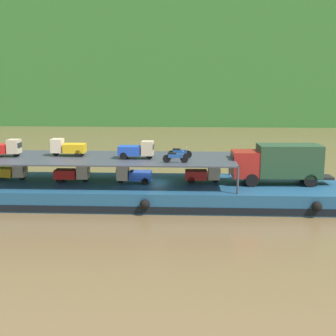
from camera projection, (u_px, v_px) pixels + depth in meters
The scene contains 14 objects.
ground_plane at pixel (150, 201), 36.40m from camera, with size 400.00×400.00×0.00m, color brown.
hillside_far_bank at pixel (177, 13), 101.47m from camera, with size 120.61×28.41×42.66m.
cargo_barge at pixel (150, 192), 36.23m from camera, with size 30.14×8.21×1.50m.
covered_lorry at pixel (279, 163), 35.38m from camera, with size 7.91×2.51×3.10m.
cargo_rack at pixel (102, 158), 35.92m from camera, with size 20.94×6.83×2.00m.
mini_truck_lower_stern at pixel (10, 171), 37.08m from camera, with size 2.77×1.25×1.38m.
mini_truck_lower_aft at pixel (73, 173), 36.34m from camera, with size 2.74×1.20×1.38m.
mini_truck_lower_mid at pixel (133, 175), 35.79m from camera, with size 2.75×1.22×1.38m.
mini_truck_lower_fore at pixel (203, 174), 36.07m from camera, with size 2.77×1.25×1.38m.
mini_truck_upper_stern at pixel (4, 148), 36.23m from camera, with size 2.76×1.23×1.38m.
mini_truck_upper_mid at pixel (68, 147), 36.54m from camera, with size 2.74×1.20×1.38m.
mini_truck_upper_fore at pixel (137, 150), 35.26m from camera, with size 2.78×1.26×1.38m.
motorcycle_upper_port at pixel (175, 157), 33.54m from camera, with size 1.90×0.55×0.87m.
motorcycle_upper_centre at pixel (179, 153), 35.54m from camera, with size 1.90×0.55×0.87m.
Camera 1 is at (3.13, -35.12, 9.54)m, focal length 48.68 mm.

